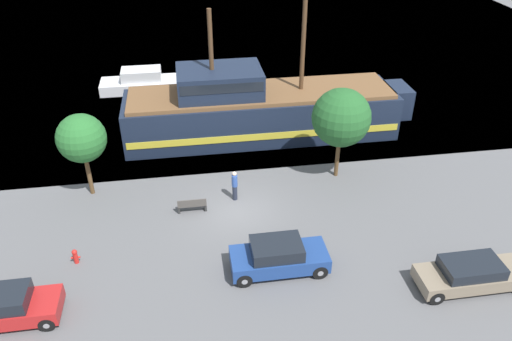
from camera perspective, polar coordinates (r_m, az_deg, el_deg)
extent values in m
plane|color=#5B5B5E|center=(27.06, -2.18, -4.61)|extent=(160.00, 160.00, 0.00)
plane|color=#33566B|center=(67.60, -6.96, 17.98)|extent=(80.00, 80.00, 0.00)
cube|color=#192338|center=(33.92, 0.55, 6.39)|extent=(18.03, 4.59, 2.93)
cube|color=gold|center=(34.11, 0.54, 5.72)|extent=(17.67, 4.67, 0.45)
cube|color=#192338|center=(36.43, 15.79, 7.78)|extent=(1.40, 2.52, 2.05)
cube|color=brown|center=(33.26, 0.56, 8.87)|extent=(17.31, 4.22, 0.25)
cube|color=#192338|center=(32.59, -4.20, 10.11)|extent=(5.41, 3.67, 1.68)
cube|color=black|center=(32.50, -4.22, 10.53)|extent=(5.14, 3.73, 0.60)
cylinder|color=#4C331E|center=(32.63, 5.44, 14.51)|extent=(0.28, 0.28, 6.42)
cylinder|color=#4C331E|center=(31.91, -5.16, 13.20)|extent=(0.28, 0.28, 5.46)
cube|color=silver|center=(42.48, -12.03, 9.60)|extent=(7.86, 2.40, 0.86)
cube|color=silver|center=(42.20, -12.97, 10.64)|extent=(3.15, 1.87, 0.92)
cube|color=black|center=(42.14, -11.68, 10.76)|extent=(0.12, 1.68, 0.74)
cube|color=navy|center=(23.15, 2.66, -10.09)|extent=(4.44, 1.83, 0.71)
cube|color=black|center=(22.70, 2.37, -8.89)|extent=(2.31, 1.65, 0.60)
cylinder|color=black|center=(23.08, 7.32, -11.42)|extent=(0.71, 0.22, 0.71)
cylinder|color=gray|center=(23.08, 7.32, -11.42)|extent=(0.27, 0.25, 0.27)
cylinder|color=black|center=(24.26, 6.30, -8.79)|extent=(0.71, 0.22, 0.71)
cylinder|color=gray|center=(24.26, 6.30, -8.79)|extent=(0.27, 0.25, 0.27)
cylinder|color=black|center=(22.53, -1.34, -12.44)|extent=(0.71, 0.22, 0.71)
cylinder|color=gray|center=(22.53, -1.34, -12.44)|extent=(0.27, 0.25, 0.27)
cylinder|color=black|center=(23.73, -1.88, -9.67)|extent=(0.71, 0.22, 0.71)
cylinder|color=gray|center=(23.73, -1.88, -9.67)|extent=(0.27, 0.25, 0.27)
cube|color=#B21E1E|center=(23.34, -26.52, -14.06)|extent=(4.17, 1.72, 0.66)
cube|color=black|center=(22.97, -27.20, -12.95)|extent=(2.17, 1.55, 0.60)
cylinder|color=black|center=(22.51, -22.79, -15.87)|extent=(0.66, 0.22, 0.66)
cylinder|color=gray|center=(22.51, -22.79, -15.87)|extent=(0.25, 0.25, 0.25)
cylinder|color=black|center=(23.55, -22.09, -13.12)|extent=(0.66, 0.22, 0.66)
cylinder|color=gray|center=(23.55, -22.09, -13.12)|extent=(0.25, 0.25, 0.25)
cube|color=#7F705B|center=(24.36, 23.45, -11.02)|extent=(4.93, 1.72, 0.60)
cube|color=black|center=(23.94, 23.43, -10.09)|extent=(2.56, 1.55, 0.52)
cylinder|color=black|center=(25.97, 26.35, -9.47)|extent=(0.67, 0.22, 0.67)
cylinder|color=gray|center=(25.97, 26.35, -9.47)|extent=(0.26, 0.25, 0.26)
cylinder|color=black|center=(23.13, 19.93, -13.51)|extent=(0.67, 0.22, 0.67)
cylinder|color=gray|center=(23.13, 19.93, -13.51)|extent=(0.26, 0.25, 0.26)
cylinder|color=black|center=(24.08, 18.32, -11.01)|extent=(0.67, 0.22, 0.67)
cylinder|color=gray|center=(24.08, 18.32, -11.01)|extent=(0.26, 0.25, 0.26)
cylinder|color=red|center=(25.16, -19.90, -9.38)|extent=(0.22, 0.22, 0.56)
sphere|color=red|center=(24.94, -20.05, -8.76)|extent=(0.25, 0.25, 0.25)
cylinder|color=red|center=(25.18, -20.27, -9.35)|extent=(0.10, 0.09, 0.09)
cylinder|color=red|center=(25.11, -19.55, -9.31)|extent=(0.10, 0.09, 0.09)
cube|color=#4C4742|center=(27.00, -7.32, -3.86)|extent=(1.54, 0.45, 0.05)
cube|color=#4C4742|center=(26.71, -7.33, -3.71)|extent=(1.54, 0.06, 0.40)
cube|color=#2D2D2D|center=(27.14, -8.79, -4.37)|extent=(0.12, 0.36, 0.40)
cube|color=#2D2D2D|center=(27.14, -5.79, -4.12)|extent=(0.12, 0.36, 0.40)
cylinder|color=#232838|center=(27.69, -2.43, -2.54)|extent=(0.27, 0.27, 0.88)
cylinder|color=#2D4C93|center=(27.26, -2.47, -1.19)|extent=(0.32, 0.32, 0.68)
sphere|color=beige|center=(27.01, -2.49, -0.37)|extent=(0.24, 0.24, 0.24)
cylinder|color=brown|center=(29.28, -18.53, -0.49)|extent=(0.24, 0.24, 2.41)
sphere|color=#286B2D|center=(28.17, -19.33, 3.50)|extent=(2.64, 2.64, 2.64)
cylinder|color=brown|center=(29.76, 9.27, 1.44)|extent=(0.24, 0.24, 2.41)
sphere|color=#235B28|center=(28.53, 9.72, 5.99)|extent=(3.34, 3.34, 3.34)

